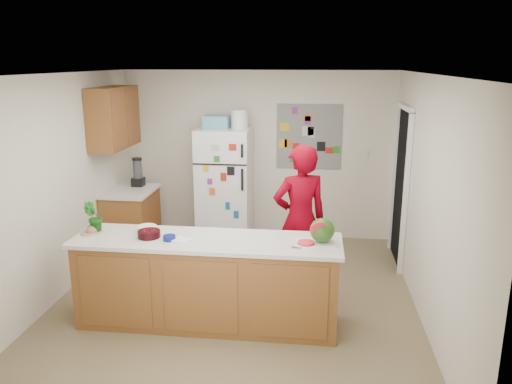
# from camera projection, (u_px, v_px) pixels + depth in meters

# --- Properties ---
(floor) EXTENTS (4.00, 4.50, 0.02)m
(floor) POSITION_uv_depth(u_px,v_px,m) (235.00, 302.00, 5.64)
(floor) COLOR brown
(floor) RESTS_ON ground
(wall_back) EXTENTS (4.00, 0.02, 2.50)m
(wall_back) POSITION_uv_depth(u_px,v_px,m) (258.00, 155.00, 7.48)
(wall_back) COLOR beige
(wall_back) RESTS_ON ground
(wall_left) EXTENTS (0.02, 4.50, 2.50)m
(wall_left) POSITION_uv_depth(u_px,v_px,m) (56.00, 189.00, 5.55)
(wall_left) COLOR beige
(wall_left) RESTS_ON ground
(wall_right) EXTENTS (0.02, 4.50, 2.50)m
(wall_right) POSITION_uv_depth(u_px,v_px,m) (428.00, 200.00, 5.08)
(wall_right) COLOR beige
(wall_right) RESTS_ON ground
(ceiling) EXTENTS (4.00, 4.50, 0.02)m
(ceiling) POSITION_uv_depth(u_px,v_px,m) (233.00, 73.00, 4.99)
(ceiling) COLOR white
(ceiling) RESTS_ON wall_back
(doorway) EXTENTS (0.03, 0.85, 2.04)m
(doorway) POSITION_uv_depth(u_px,v_px,m) (401.00, 187.00, 6.54)
(doorway) COLOR black
(doorway) RESTS_ON ground
(peninsula_base) EXTENTS (2.60, 0.62, 0.88)m
(peninsula_base) POSITION_uv_depth(u_px,v_px,m) (207.00, 283.00, 5.07)
(peninsula_base) COLOR brown
(peninsula_base) RESTS_ON floor
(peninsula_top) EXTENTS (2.68, 0.70, 0.04)m
(peninsula_top) POSITION_uv_depth(u_px,v_px,m) (206.00, 241.00, 4.95)
(peninsula_top) COLOR silver
(peninsula_top) RESTS_ON peninsula_base
(side_counter_base) EXTENTS (0.60, 0.80, 0.86)m
(side_counter_base) POSITION_uv_depth(u_px,v_px,m) (132.00, 222.00, 7.02)
(side_counter_base) COLOR brown
(side_counter_base) RESTS_ON floor
(side_counter_top) EXTENTS (0.64, 0.84, 0.04)m
(side_counter_top) POSITION_uv_depth(u_px,v_px,m) (130.00, 191.00, 6.90)
(side_counter_top) COLOR silver
(side_counter_top) RESTS_ON side_counter_base
(upper_cabinets) EXTENTS (0.35, 1.00, 0.80)m
(upper_cabinets) POSITION_uv_depth(u_px,v_px,m) (114.00, 117.00, 6.61)
(upper_cabinets) COLOR brown
(upper_cabinets) RESTS_ON wall_left
(refrigerator) EXTENTS (0.75, 0.70, 1.70)m
(refrigerator) POSITION_uv_depth(u_px,v_px,m) (225.00, 186.00, 7.27)
(refrigerator) COLOR silver
(refrigerator) RESTS_ON floor
(fridge_top_bin) EXTENTS (0.35, 0.28, 0.18)m
(fridge_top_bin) POSITION_uv_depth(u_px,v_px,m) (217.00, 122.00, 7.05)
(fridge_top_bin) COLOR #5999B2
(fridge_top_bin) RESTS_ON refrigerator
(photo_collage) EXTENTS (0.95, 0.01, 0.95)m
(photo_collage) POSITION_uv_depth(u_px,v_px,m) (309.00, 137.00, 7.30)
(photo_collage) COLOR slate
(photo_collage) RESTS_ON wall_back
(person) EXTENTS (0.75, 0.62, 1.75)m
(person) POSITION_uv_depth(u_px,v_px,m) (300.00, 220.00, 5.68)
(person) COLOR #73000E
(person) RESTS_ON floor
(blender_appliance) EXTENTS (0.13, 0.13, 0.38)m
(blender_appliance) POSITION_uv_depth(u_px,v_px,m) (138.00, 173.00, 7.05)
(blender_appliance) COLOR black
(blender_appliance) RESTS_ON side_counter_top
(cutting_board) EXTENTS (0.39, 0.31, 0.01)m
(cutting_board) POSITION_uv_depth(u_px,v_px,m) (315.00, 243.00, 4.82)
(cutting_board) COLOR silver
(cutting_board) RESTS_ON peninsula_top
(watermelon) EXTENTS (0.24, 0.24, 0.24)m
(watermelon) POSITION_uv_depth(u_px,v_px,m) (322.00, 230.00, 4.80)
(watermelon) COLOR #17590D
(watermelon) RESTS_ON cutting_board
(watermelon_slice) EXTENTS (0.15, 0.15, 0.02)m
(watermelon_slice) POSITION_uv_depth(u_px,v_px,m) (306.00, 243.00, 4.78)
(watermelon_slice) COLOR #CE2B46
(watermelon_slice) RESTS_ON cutting_board
(cherry_bowl) EXTENTS (0.28, 0.28, 0.07)m
(cherry_bowl) POSITION_uv_depth(u_px,v_px,m) (149.00, 234.00, 4.98)
(cherry_bowl) COLOR black
(cherry_bowl) RESTS_ON peninsula_top
(white_bowl) EXTENTS (0.23, 0.23, 0.06)m
(white_bowl) POSITION_uv_depth(u_px,v_px,m) (147.00, 229.00, 5.15)
(white_bowl) COLOR white
(white_bowl) RESTS_ON peninsula_top
(cobalt_bowl) EXTENTS (0.14, 0.14, 0.05)m
(cobalt_bowl) POSITION_uv_depth(u_px,v_px,m) (169.00, 238.00, 4.90)
(cobalt_bowl) COLOR navy
(cobalt_bowl) RESTS_ON peninsula_top
(plate) EXTENTS (0.28, 0.28, 0.02)m
(plate) POSITION_uv_depth(u_px,v_px,m) (92.00, 232.00, 5.11)
(plate) COLOR beige
(plate) RESTS_ON peninsula_top
(paper_towel) EXTENTS (0.23, 0.22, 0.02)m
(paper_towel) POSITION_uv_depth(u_px,v_px,m) (182.00, 240.00, 4.88)
(paper_towel) COLOR white
(paper_towel) RESTS_ON peninsula_top
(keys) EXTENTS (0.09, 0.05, 0.01)m
(keys) POSITION_uv_depth(u_px,v_px,m) (296.00, 248.00, 4.69)
(keys) COLOR gray
(keys) RESTS_ON peninsula_top
(potted_plant) EXTENTS (0.23, 0.22, 0.33)m
(potted_plant) POSITION_uv_depth(u_px,v_px,m) (93.00, 217.00, 5.09)
(potted_plant) COLOR #0D470D
(potted_plant) RESTS_ON peninsula_top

